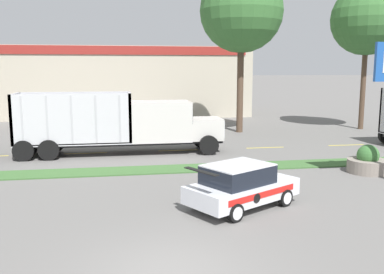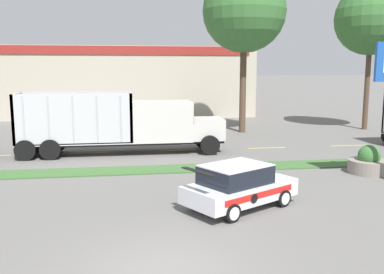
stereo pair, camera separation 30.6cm
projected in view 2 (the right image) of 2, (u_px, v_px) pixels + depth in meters
ground_plane at (164, 272)px, 10.25m from camera, size 600.00×600.00×0.00m
grass_verge at (145, 170)px, 20.44m from camera, size 120.00×1.68×0.06m
centre_line_4 at (87, 153)px, 24.71m from camera, size 2.40×0.14×0.01m
centre_line_5 at (180, 150)px, 25.51m from camera, size 2.40×0.14×0.01m
centre_line_6 at (267, 148)px, 26.30m from camera, size 2.40×0.14×0.01m
centre_line_7 at (349, 145)px, 27.10m from camera, size 2.40×0.14×0.01m
dump_truck_mid at (140, 125)px, 24.45m from camera, size 11.57×2.60×3.50m
rally_car at (239, 185)px, 14.85m from camera, size 4.43×3.65×1.60m
stone_planter at (369, 163)px, 19.87m from camera, size 1.84×1.84×1.33m
store_building_backdrop at (96, 81)px, 45.88m from camera, size 31.87×12.10×6.97m
tree_behind_left at (372, 12)px, 32.94m from camera, size 5.57×5.57×12.81m
tree_behind_right at (244, 2)px, 31.28m from camera, size 6.17×6.17×13.68m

